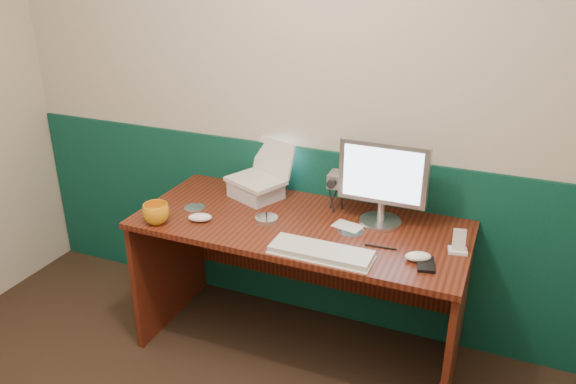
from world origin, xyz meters
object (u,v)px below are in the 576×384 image
at_px(desk, 299,288).
at_px(monitor, 383,183).
at_px(mug, 156,213).
at_px(camcorder, 336,190).
at_px(laptop, 255,162).
at_px(keyboard, 321,252).

height_order(desk, monitor, monitor).
relative_size(mug, camcorder, 0.59).
relative_size(desk, laptop, 5.75).
height_order(laptop, monitor, monitor).
height_order(laptop, mug, laptop).
xyz_separation_m(laptop, monitor, (0.69, -0.05, 0.01)).
bearing_deg(desk, keyboard, -52.31).
relative_size(keyboard, mug, 3.48).
bearing_deg(keyboard, monitor, 68.37).
bearing_deg(camcorder, monitor, -16.30).
xyz_separation_m(desk, monitor, (0.36, 0.14, 0.58)).
distance_m(keyboard, camcorder, 0.48).
relative_size(desk, keyboard, 3.60).
xyz_separation_m(mug, camcorder, (0.75, 0.47, 0.06)).
bearing_deg(keyboard, mug, -178.84).
bearing_deg(mug, keyboard, 0.98).
distance_m(monitor, camcorder, 0.27).
distance_m(desk, laptop, 0.69).
height_order(laptop, camcorder, laptop).
relative_size(desk, mug, 12.52).
bearing_deg(laptop, desk, -6.45).
bearing_deg(monitor, desk, -158.37).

